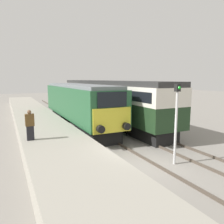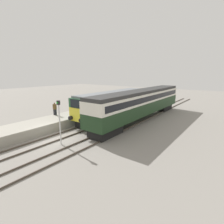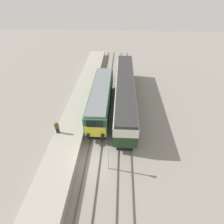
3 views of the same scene
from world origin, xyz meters
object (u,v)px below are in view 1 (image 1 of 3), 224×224
(person_on_platform, at_px, (30,125))
(passenger_carriage, at_px, (105,96))
(locomotive, at_px, (78,103))
(signal_post, at_px, (176,118))

(person_on_platform, bearing_deg, passenger_carriage, 45.55)
(locomotive, bearing_deg, signal_post, -80.58)
(locomotive, relative_size, person_on_platform, 8.71)
(person_on_platform, height_order, signal_post, signal_post)
(locomotive, relative_size, passenger_carriage, 0.69)
(passenger_carriage, bearing_deg, signal_post, -98.01)
(locomotive, distance_m, person_on_platform, 7.78)
(locomotive, bearing_deg, passenger_carriage, 28.32)
(passenger_carriage, height_order, signal_post, passenger_carriage)
(person_on_platform, xyz_separation_m, signal_post, (6.27, -3.95, 0.55))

